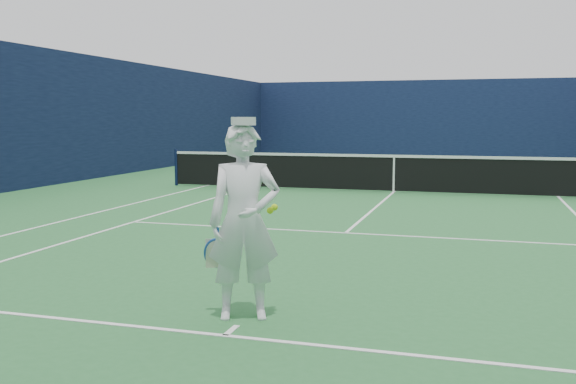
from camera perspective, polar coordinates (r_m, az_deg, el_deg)
name	(u,v)px	position (r m, az deg, el deg)	size (l,w,h in m)	color
ground	(393,192)	(17.38, 9.36, -0.03)	(80.00, 80.00, 0.00)	#276732
court_markings	(393,192)	(17.37, 9.36, -0.02)	(11.03, 23.83, 0.01)	white
windscreen_fence	(395,117)	(17.26, 9.48, 6.58)	(20.12, 36.12, 4.00)	#10193B
tennis_net	(394,172)	(17.32, 9.39, 1.79)	(12.88, 0.09, 1.07)	#141E4C
tennis_player	(244,221)	(6.29, -3.92, -2.62)	(0.90, 0.68, 1.98)	white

